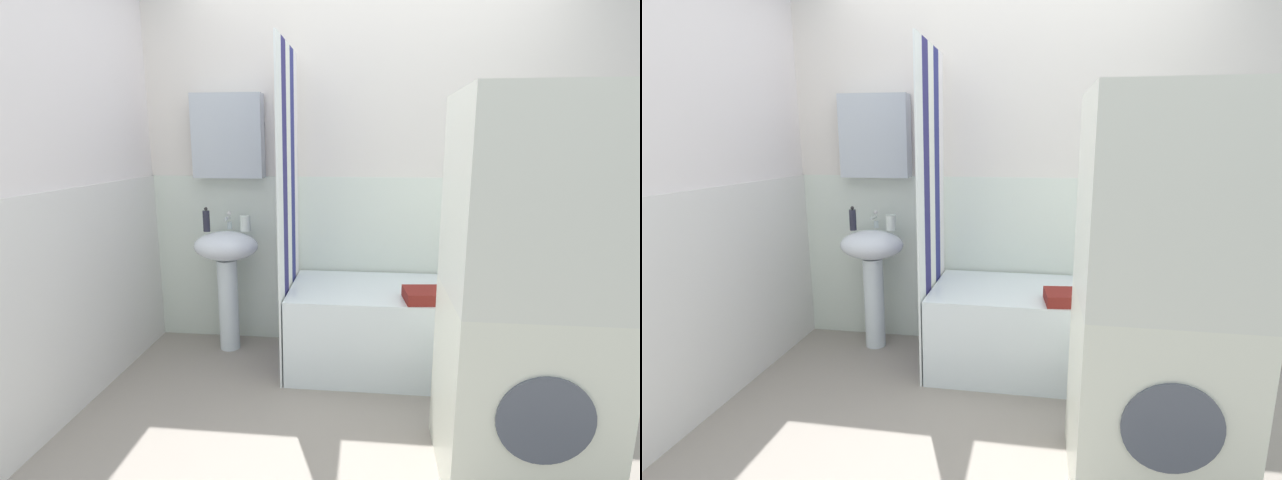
% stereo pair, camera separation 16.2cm
% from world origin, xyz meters
% --- Properties ---
extents(ground_plane, '(4.80, 5.60, 0.04)m').
position_xyz_m(ground_plane, '(0.00, 0.00, -0.02)').
color(ground_plane, gray).
extents(wall_back_tiled, '(3.60, 0.18, 2.40)m').
position_xyz_m(wall_back_tiled, '(-0.06, 1.26, 1.14)').
color(wall_back_tiled, silver).
rests_on(wall_back_tiled, ground_plane).
extents(wall_left_tiled, '(0.07, 1.81, 2.40)m').
position_xyz_m(wall_left_tiled, '(-1.57, 0.34, 1.12)').
color(wall_left_tiled, silver).
rests_on(wall_left_tiled, ground_plane).
extents(sink, '(0.44, 0.34, 0.84)m').
position_xyz_m(sink, '(-0.96, 1.03, 0.62)').
color(sink, white).
rests_on(sink, ground_plane).
extents(faucet, '(0.03, 0.12, 0.12)m').
position_xyz_m(faucet, '(-0.96, 1.11, 0.90)').
color(faucet, silver).
rests_on(faucet, sink).
extents(soap_dispenser, '(0.05, 0.05, 0.17)m').
position_xyz_m(soap_dispenser, '(-1.08, 1.02, 0.92)').
color(soap_dispenser, '#252635').
rests_on(soap_dispenser, sink).
extents(toothbrush_cup, '(0.07, 0.07, 0.10)m').
position_xyz_m(toothbrush_cup, '(-0.83, 1.06, 0.90)').
color(toothbrush_cup, white).
rests_on(toothbrush_cup, sink).
extents(bathtub, '(1.42, 0.70, 0.53)m').
position_xyz_m(bathtub, '(0.23, 0.87, 0.27)').
color(bathtub, white).
rests_on(bathtub, ground_plane).
extents(shower_curtain, '(0.01, 0.70, 2.00)m').
position_xyz_m(shower_curtain, '(-0.49, 0.87, 1.00)').
color(shower_curtain, white).
rests_on(shower_curtain, ground_plane).
extents(body_wash_bottle, '(0.06, 0.06, 0.14)m').
position_xyz_m(body_wash_bottle, '(0.84, 1.17, 0.60)').
color(body_wash_bottle, white).
rests_on(body_wash_bottle, bathtub).
extents(shampoo_bottle, '(0.05, 0.05, 0.16)m').
position_xyz_m(shampoo_bottle, '(0.74, 1.15, 0.61)').
color(shampoo_bottle, '#2B7950').
rests_on(shampoo_bottle, bathtub).
extents(conditioner_bottle, '(0.05, 0.05, 0.16)m').
position_xyz_m(conditioner_bottle, '(0.64, 1.12, 0.61)').
color(conditioner_bottle, '#C2536D').
rests_on(conditioner_bottle, bathtub).
extents(towel_folded, '(0.27, 0.24, 0.07)m').
position_xyz_m(towel_folded, '(0.35, 0.65, 0.57)').
color(towel_folded, maroon).
rests_on(towel_folded, bathtub).
extents(washer_dryer_stack, '(0.63, 0.60, 1.63)m').
position_xyz_m(washer_dryer_stack, '(0.65, -0.07, 0.81)').
color(washer_dryer_stack, white).
rests_on(washer_dryer_stack, ground_plane).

